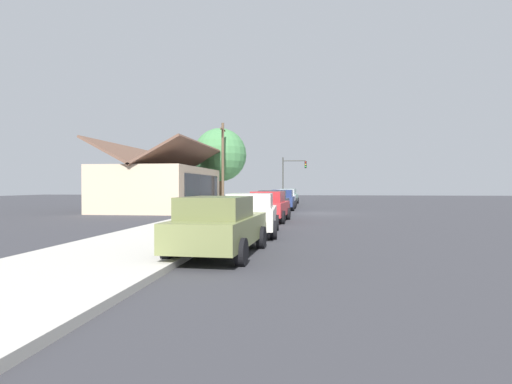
{
  "coord_description": "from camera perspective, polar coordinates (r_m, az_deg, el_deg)",
  "views": [
    {
      "loc": [
        -29.51,
        0.47,
        1.86
      ],
      "look_at": [
        -2.58,
        3.9,
        1.5
      ],
      "focal_mm": 29.95,
      "sensor_mm": 36.0,
      "label": 1
    }
  ],
  "objects": [
    {
      "name": "utility_pole_wooden",
      "position": [
        38.14,
        -4.46,
        3.87
      ],
      "size": [
        1.8,
        0.24,
        7.5
      ],
      "color": "brown",
      "rests_on": "ground"
    },
    {
      "name": "car_charcoal",
      "position": [
        27.98,
        2.31,
        -1.37
      ],
      "size": [
        4.9,
        2.06,
        1.59
      ],
      "rotation": [
        0.0,
        0.0,
        -0.02
      ],
      "color": "#2D3035",
      "rests_on": "ground"
    },
    {
      "name": "car_seafoam",
      "position": [
        44.41,
        4.31,
        -0.58
      ],
      "size": [
        4.72,
        2.13,
        1.59
      ],
      "rotation": [
        0.0,
        0.0,
        -0.04
      ],
      "color": "#9ED1BC",
      "rests_on": "ground"
    },
    {
      "name": "ground_plane",
      "position": [
        29.57,
        8.17,
        -2.85
      ],
      "size": [
        120.0,
        120.0,
        0.0
      ],
      "primitive_type": "plane",
      "color": "#38383D"
    },
    {
      "name": "car_navy",
      "position": [
        33.57,
        3.59,
        -1.02
      ],
      "size": [
        4.72,
        1.94,
        1.59
      ],
      "rotation": [
        0.0,
        0.0,
        -0.0
      ],
      "color": "navy",
      "rests_on": "ground"
    },
    {
      "name": "car_cherry",
      "position": [
        22.44,
        1.75,
        -1.91
      ],
      "size": [
        4.51,
        2.11,
        1.59
      ],
      "rotation": [
        0.0,
        0.0,
        -0.05
      ],
      "color": "red",
      "rests_on": "ground"
    },
    {
      "name": "traffic_light_main",
      "position": [
        49.31,
        4.85,
        2.66
      ],
      "size": [
        0.37,
        2.79,
        5.2
      ],
      "color": "#383833",
      "rests_on": "ground"
    },
    {
      "name": "fire_hydrant_red",
      "position": [
        30.55,
        0.24,
        -1.79
      ],
      "size": [
        0.22,
        0.22,
        0.71
      ],
      "color": "red",
      "rests_on": "sidewalk_curb"
    },
    {
      "name": "car_olive",
      "position": [
        11.45,
        -4.94,
        -4.47
      ],
      "size": [
        4.71,
        2.16,
        1.59
      ],
      "rotation": [
        0.0,
        0.0,
        -0.05
      ],
      "color": "olive",
      "rests_on": "ground"
    },
    {
      "name": "shade_tree",
      "position": [
        41.64,
        -4.84,
        4.94
      ],
      "size": [
        5.16,
        5.16,
        7.49
      ],
      "color": "brown",
      "rests_on": "ground"
    },
    {
      "name": "car_silver",
      "position": [
        39.03,
        4.03,
        -0.77
      ],
      "size": [
        4.74,
        2.02,
        1.59
      ],
      "rotation": [
        0.0,
        0.0,
        0.02
      ],
      "color": "silver",
      "rests_on": "ground"
    },
    {
      "name": "car_ivory",
      "position": [
        16.38,
        -0.6,
        -2.88
      ],
      "size": [
        4.87,
        2.2,
        1.59
      ],
      "rotation": [
        0.0,
        0.0,
        0.05
      ],
      "color": "silver",
      "rests_on": "ground"
    },
    {
      "name": "storefront_building",
      "position": [
        34.18,
        -12.42,
        0.64
      ],
      "size": [
        12.73,
        6.85,
        5.17
      ],
      "color": "#CCB293",
      "rests_on": "ground"
    },
    {
      "name": "sidewalk_curb",
      "position": [
        30.0,
        -2.6,
        -2.63
      ],
      "size": [
        60.0,
        4.2,
        0.16
      ],
      "primitive_type": "cube",
      "color": "beige",
      "rests_on": "ground"
    }
  ]
}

